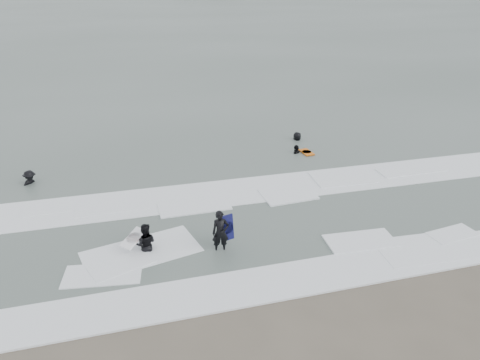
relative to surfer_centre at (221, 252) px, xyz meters
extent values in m
plane|color=brown|center=(1.58, -1.60, 0.00)|extent=(320.00, 320.00, 0.00)
plane|color=#47544C|center=(1.58, 78.40, 0.06)|extent=(320.00, 320.00, 0.00)
imported|color=black|center=(0.00, 0.00, 0.00)|extent=(0.62, 0.43, 1.64)
imported|color=black|center=(-2.57, 0.75, 0.00)|extent=(0.89, 0.75, 1.62)
imported|color=black|center=(-7.35, 7.59, 0.00)|extent=(1.10, 1.14, 1.56)
imported|color=black|center=(5.96, 8.22, 0.00)|extent=(0.99, 0.93, 1.64)
imported|color=black|center=(6.71, 10.10, 0.00)|extent=(0.93, 0.75, 1.66)
cube|color=white|center=(1.58, -2.20, 0.03)|extent=(30.03, 2.32, 0.07)
cube|color=white|center=(1.58, 4.40, 0.04)|extent=(30.00, 2.60, 0.09)
camera|label=1|loc=(-2.83, -13.74, 9.34)|focal=35.00mm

